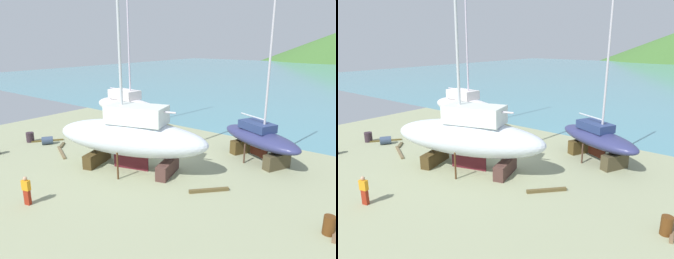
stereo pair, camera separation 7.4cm
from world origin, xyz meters
TOP-DOWN VIEW (x-y plane):
  - ground_plane at (0.00, -2.46)m, footprint 40.14×40.14m
  - sailboat_large_starboard at (-0.74, -4.08)m, footprint 11.36×6.30m
  - sailboat_mid_port at (5.46, 2.96)m, footprint 7.60×5.31m
  - sailboat_small_center at (-9.17, 4.01)m, footprint 9.26×3.50m
  - worker at (-1.73, -11.06)m, footprint 0.49×0.35m
  - barrel_tar_black at (-2.63, 2.03)m, footprint 0.72×0.72m
  - barrel_rust_far at (-10.28, -4.63)m, footprint 1.04×1.11m
  - barrel_tipped_right at (11.71, -4.01)m, footprint 0.73×0.73m
  - barrel_blue_faded at (-12.07, -5.19)m, footprint 0.86×0.86m
  - timber_long_aft at (-7.39, -5.21)m, footprint 2.86×1.48m
  - timber_plank_far at (-8.92, -4.14)m, footprint 1.01×1.04m
  - timber_short_skew at (-11.09, -4.24)m, footprint 1.88×2.38m
  - timber_long_fore at (5.24, -3.74)m, footprint 1.78×1.91m
  - timber_plank_near at (11.90, -3.56)m, footprint 0.48×2.16m

SIDE VIEW (x-z plane):
  - ground_plane at x=0.00m, z-range 0.00..0.00m
  - timber_short_skew at x=-11.09m, z-range 0.00..0.11m
  - timber_long_aft at x=-7.39m, z-range 0.00..0.12m
  - timber_plank_far at x=-8.92m, z-range 0.00..0.14m
  - timber_plank_near at x=11.90m, z-range 0.00..0.17m
  - timber_long_fore at x=5.24m, z-range 0.00..0.19m
  - barrel_rust_far at x=-10.28m, z-range 0.00..0.67m
  - barrel_blue_faded at x=-12.07m, z-range 0.00..0.84m
  - barrel_tipped_right at x=11.71m, z-range 0.00..0.91m
  - barrel_tar_black at x=-2.63m, z-range 0.00..0.92m
  - worker at x=-1.73m, z-range 0.03..1.66m
  - sailboat_mid_port at x=5.46m, z-range -4.18..7.57m
  - sailboat_small_center at x=-9.17m, z-range -5.44..9.59m
  - sailboat_large_starboard at x=-0.74m, z-range -7.15..11.94m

